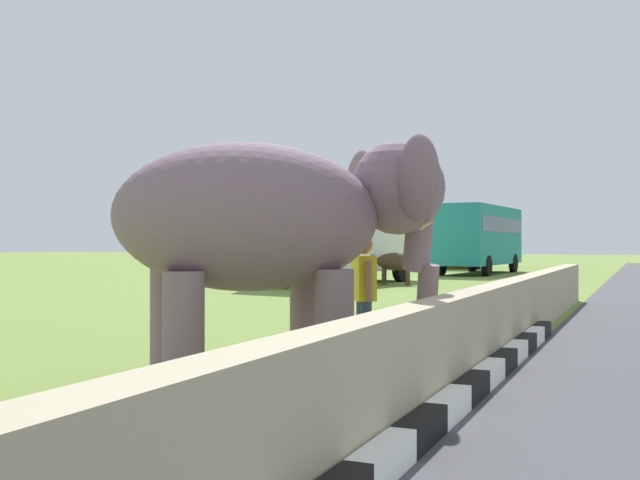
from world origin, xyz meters
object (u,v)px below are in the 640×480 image
Objects in this scene: person_handler at (364,292)px; cow_mid at (328,264)px; bus_teal at (479,234)px; cow_near at (395,262)px; bus_white at (342,230)px; elephant at (281,220)px; bus_orange at (458,236)px.

person_handler is 15.53m from cow_mid.
cow_mid is (14.10, 6.50, -0.06)m from person_handler.
bus_teal reaches higher than cow_near.
person_handler is at bearing -155.27° from cow_mid.
elephant is at bearing -160.02° from bus_white.
cow_near is at bearing -16.78° from cow_mid.
bus_orange is (39.91, 8.14, 1.15)m from person_handler.
cow_near is at bearing -89.65° from bus_white.
bus_teal is 16.12m from cow_mid.
cow_mid is (-25.81, -1.65, -1.21)m from bus_orange.
elephant is 0.44× the size of bus_white.
bus_teal is (30.08, 4.71, 1.15)m from person_handler.
bus_orange reaches higher than person_handler.
bus_white is 5.06× the size of cow_mid.
bus_white reaches higher than person_handler.
cow_mid is at bearing 173.61° from bus_teal.
bus_teal and bus_orange have the same top height.
cow_mid is (-3.74, 1.13, 0.00)m from cow_near.
bus_white is (19.19, 6.98, 0.25)m from elephant.
cow_near is (17.85, 5.37, -0.06)m from person_handler.
bus_white is 4.05m from cow_mid.
bus_orange is (9.83, 3.44, -0.00)m from bus_teal.
cow_mid is (15.46, 5.98, -0.96)m from elephant.
elephant is at bearing -169.53° from bus_orange.
person_handler is 19.38m from bus_white.
bus_white is 1.01× the size of bus_orange.
bus_white is 0.98× the size of bus_teal.
bus_white is at bearing 22.79° from person_handler.
bus_teal is at bearing 8.90° from person_handler.
cow_near is 3.91m from cow_mid.
bus_orange reaches higher than cow_near.
cow_near is at bearing -172.83° from bus_orange.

